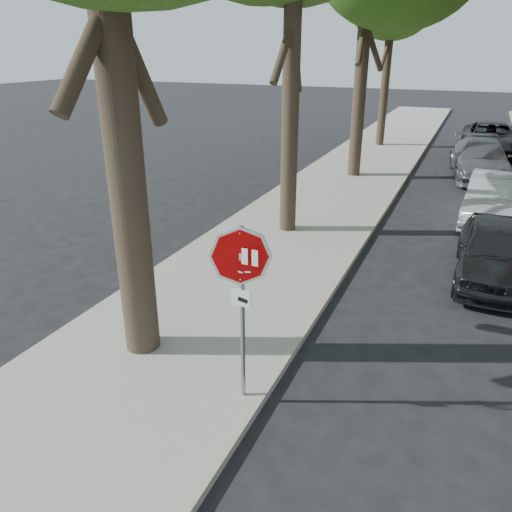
{
  "coord_description": "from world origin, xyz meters",
  "views": [
    {
      "loc": [
        1.83,
        -5.34,
        4.8
      ],
      "look_at": [
        -0.78,
        0.64,
        2.05
      ],
      "focal_mm": 35.0,
      "sensor_mm": 36.0,
      "label": 1
    }
  ],
  "objects_px": {
    "car_b": "(494,199)",
    "car_c": "(480,159)",
    "stop_sign": "(241,282)",
    "car_a": "(495,251)",
    "car_d": "(491,138)"
  },
  "relations": [
    {
      "from": "car_c",
      "to": "car_d",
      "type": "relative_size",
      "value": 0.94
    },
    {
      "from": "stop_sign",
      "to": "car_c",
      "type": "distance_m",
      "value": 16.3
    },
    {
      "from": "stop_sign",
      "to": "car_d",
      "type": "xyz_separation_m",
      "value": [
        3.18,
        21.39,
        -1.22
      ]
    },
    {
      "from": "car_a",
      "to": "car_b",
      "type": "distance_m",
      "value": 4.32
    },
    {
      "from": "car_c",
      "to": "stop_sign",
      "type": "bearing_deg",
      "value": -107.4
    },
    {
      "from": "stop_sign",
      "to": "car_c",
      "type": "xyz_separation_m",
      "value": [
        2.82,
        16.01,
        -1.23
      ]
    },
    {
      "from": "stop_sign",
      "to": "car_a",
      "type": "height_order",
      "value": "stop_sign"
    },
    {
      "from": "car_a",
      "to": "car_c",
      "type": "distance_m",
      "value": 10.0
    },
    {
      "from": "car_b",
      "to": "car_c",
      "type": "xyz_separation_m",
      "value": [
        -0.48,
        5.67,
        0.03
      ]
    },
    {
      "from": "car_a",
      "to": "car_b",
      "type": "bearing_deg",
      "value": 89.59
    },
    {
      "from": "car_a",
      "to": "car_d",
      "type": "relative_size",
      "value": 0.74
    },
    {
      "from": "car_b",
      "to": "car_a",
      "type": "bearing_deg",
      "value": -85.64
    },
    {
      "from": "car_b",
      "to": "stop_sign",
      "type": "bearing_deg",
      "value": -103.34
    },
    {
      "from": "stop_sign",
      "to": "car_d",
      "type": "height_order",
      "value": "stop_sign"
    },
    {
      "from": "car_b",
      "to": "car_c",
      "type": "height_order",
      "value": "car_c"
    }
  ]
}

